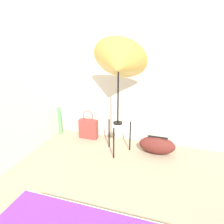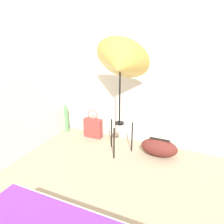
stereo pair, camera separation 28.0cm
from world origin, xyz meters
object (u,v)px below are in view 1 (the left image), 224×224
(duffel_bag, at_px, (157,145))
(paper_roll, at_px, (60,121))
(tote_bag, at_px, (88,129))
(photo_umbrella, at_px, (118,65))

(duffel_bag, relative_size, paper_roll, 1.08)
(tote_bag, xyz_separation_m, paper_roll, (-0.53, 0.00, 0.07))
(photo_umbrella, xyz_separation_m, duffel_bag, (0.56, 0.14, -1.14))
(tote_bag, distance_m, duffel_bag, 1.16)
(tote_bag, bearing_deg, photo_umbrella, -25.81)
(duffel_bag, bearing_deg, tote_bag, 172.62)
(paper_roll, bearing_deg, photo_umbrella, -14.43)
(photo_umbrella, height_order, duffel_bag, photo_umbrella)
(duffel_bag, xyz_separation_m, paper_roll, (-1.68, 0.15, 0.11))
(tote_bag, relative_size, duffel_bag, 0.93)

